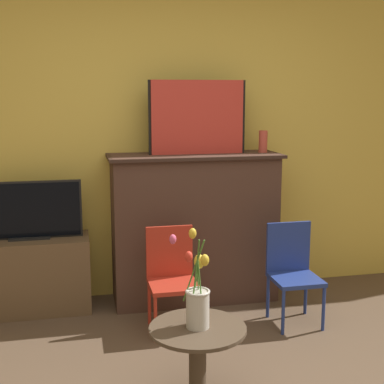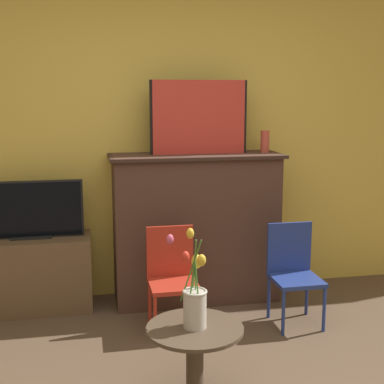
{
  "view_description": "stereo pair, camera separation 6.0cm",
  "coord_description": "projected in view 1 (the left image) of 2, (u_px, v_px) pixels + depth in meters",
  "views": [
    {
      "loc": [
        -0.69,
        -2.18,
        1.64
      ],
      "look_at": [
        0.06,
        1.25,
        1.0
      ],
      "focal_mm": 50.0,
      "sensor_mm": 36.0,
      "label": 1
    },
    {
      "loc": [
        -0.63,
        -2.2,
        1.64
      ],
      "look_at": [
        0.06,
        1.25,
        1.0
      ],
      "focal_mm": 50.0,
      "sensor_mm": 36.0,
      "label": 2
    }
  ],
  "objects": [
    {
      "name": "fireplace_mantel",
      "position": [
        194.0,
        226.0,
        4.28
      ],
      "size": [
        1.35,
        0.48,
        1.19
      ],
      "color": "#4C3328",
      "rests_on": "ground"
    },
    {
      "name": "chair_blue",
      "position": [
        292.0,
        268.0,
        3.88
      ],
      "size": [
        0.34,
        0.34,
        0.72
      ],
      "color": "navy",
      "rests_on": "ground"
    },
    {
      "name": "tv_stand",
      "position": [
        32.0,
        275.0,
        4.08
      ],
      "size": [
        0.87,
        0.38,
        0.57
      ],
      "color": "brown",
      "rests_on": "ground"
    },
    {
      "name": "mantel_candle",
      "position": [
        263.0,
        142.0,
        4.28
      ],
      "size": [
        0.07,
        0.07,
        0.17
      ],
      "color": "#CC4C3D",
      "rests_on": "fireplace_mantel"
    },
    {
      "name": "wall_back",
      "position": [
        161.0,
        131.0,
        4.34
      ],
      "size": [
        8.0,
        0.06,
        2.7
      ],
      "color": "#EAC651",
      "rests_on": "ground"
    },
    {
      "name": "painting",
      "position": [
        198.0,
        117.0,
        4.14
      ],
      "size": [
        0.77,
        0.03,
        0.57
      ],
      "color": "black",
      "rests_on": "fireplace_mantel"
    },
    {
      "name": "vase_tulips",
      "position": [
        197.0,
        298.0,
        2.8
      ],
      "size": [
        0.2,
        0.24,
        0.5
      ],
      "color": "beige",
      "rests_on": "side_table"
    },
    {
      "name": "chair_red",
      "position": [
        172.0,
        273.0,
        3.77
      ],
      "size": [
        0.34,
        0.34,
        0.72
      ],
      "color": "#B22D1E",
      "rests_on": "ground"
    },
    {
      "name": "tv_monitor",
      "position": [
        28.0,
        211.0,
        4.0
      ],
      "size": [
        0.79,
        0.12,
        0.44
      ],
      "color": "black",
      "rests_on": "tv_stand"
    },
    {
      "name": "side_table",
      "position": [
        198.0,
        353.0,
        2.84
      ],
      "size": [
        0.52,
        0.52,
        0.44
      ],
      "color": "#4C3D2D",
      "rests_on": "ground"
    }
  ]
}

